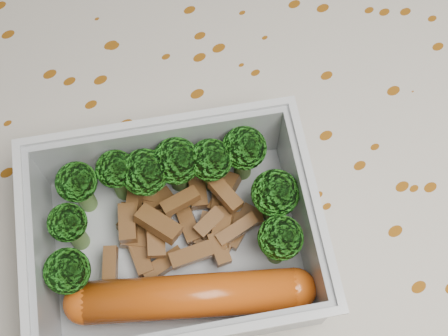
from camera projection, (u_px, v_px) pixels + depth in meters
dining_table at (217, 231)px, 0.47m from camera, size 1.40×0.90×0.75m
tablecloth at (216, 209)px, 0.43m from camera, size 1.46×0.96×0.19m
lunch_container at (176, 241)px, 0.36m from camera, size 0.19×0.17×0.06m
broccoli_florets at (174, 191)px, 0.35m from camera, size 0.14×0.11×0.05m
meat_pile at (181, 225)px, 0.37m from camera, size 0.11×0.07×0.03m
sausage at (190, 296)px, 0.34m from camera, size 0.13×0.08×0.02m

